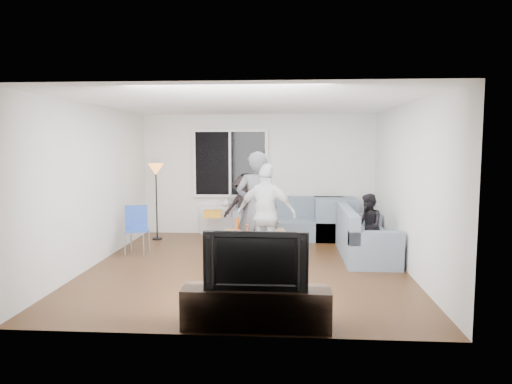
# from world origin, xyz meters

# --- Properties ---
(floor) EXTENTS (5.00, 5.50, 0.04)m
(floor) POSITION_xyz_m (0.00, 0.00, -0.02)
(floor) COLOR #56351C
(floor) RESTS_ON ground
(ceiling) EXTENTS (5.00, 5.50, 0.04)m
(ceiling) POSITION_xyz_m (0.00, 0.00, 2.62)
(ceiling) COLOR white
(ceiling) RESTS_ON ground
(wall_back) EXTENTS (5.00, 0.04, 2.60)m
(wall_back) POSITION_xyz_m (0.00, 2.77, 1.30)
(wall_back) COLOR silver
(wall_back) RESTS_ON ground
(wall_front) EXTENTS (5.00, 0.04, 2.60)m
(wall_front) POSITION_xyz_m (0.00, -2.77, 1.30)
(wall_front) COLOR silver
(wall_front) RESTS_ON ground
(wall_left) EXTENTS (0.04, 5.50, 2.60)m
(wall_left) POSITION_xyz_m (-2.52, 0.00, 1.30)
(wall_left) COLOR silver
(wall_left) RESTS_ON ground
(wall_right) EXTENTS (0.04, 5.50, 2.60)m
(wall_right) POSITION_xyz_m (2.52, 0.00, 1.30)
(wall_right) COLOR silver
(wall_right) RESTS_ON ground
(window_frame) EXTENTS (1.62, 0.06, 1.47)m
(window_frame) POSITION_xyz_m (-0.60, 2.69, 1.55)
(window_frame) COLOR white
(window_frame) RESTS_ON wall_back
(window_glass) EXTENTS (1.50, 0.02, 1.35)m
(window_glass) POSITION_xyz_m (-0.60, 2.65, 1.55)
(window_glass) COLOR black
(window_glass) RESTS_ON window_frame
(window_mullion) EXTENTS (0.05, 0.03, 1.35)m
(window_mullion) POSITION_xyz_m (-0.60, 2.64, 1.55)
(window_mullion) COLOR white
(window_mullion) RESTS_ON window_frame
(radiator) EXTENTS (1.30, 0.12, 0.62)m
(radiator) POSITION_xyz_m (-0.60, 2.65, 0.31)
(radiator) COLOR silver
(radiator) RESTS_ON floor
(potted_plant) EXTENTS (0.22, 0.20, 0.33)m
(potted_plant) POSITION_xyz_m (-0.31, 2.62, 0.79)
(potted_plant) COLOR #265C24
(potted_plant) RESTS_ON radiator
(vase) EXTENTS (0.21, 0.21, 0.18)m
(vase) POSITION_xyz_m (-0.69, 2.62, 0.71)
(vase) COLOR white
(vase) RESTS_ON radiator
(sofa_back_section) EXTENTS (2.30, 0.85, 0.85)m
(sofa_back_section) POSITION_xyz_m (0.69, 2.27, 0.42)
(sofa_back_section) COLOR slate
(sofa_back_section) RESTS_ON floor
(sofa_right_section) EXTENTS (2.00, 0.85, 0.85)m
(sofa_right_section) POSITION_xyz_m (2.02, 0.80, 0.42)
(sofa_right_section) COLOR slate
(sofa_right_section) RESTS_ON floor
(sofa_corner) EXTENTS (0.85, 0.85, 0.85)m
(sofa_corner) POSITION_xyz_m (1.63, 2.27, 0.42)
(sofa_corner) COLOR slate
(sofa_corner) RESTS_ON floor
(cushion_yellow) EXTENTS (0.42, 0.37, 0.14)m
(cushion_yellow) POSITION_xyz_m (-0.92, 2.25, 0.51)
(cushion_yellow) COLOR orange
(cushion_yellow) RESTS_ON sofa_back_section
(cushion_red) EXTENTS (0.37, 0.31, 0.13)m
(cushion_red) POSITION_xyz_m (-0.34, 2.33, 0.51)
(cushion_red) COLOR maroon
(cushion_red) RESTS_ON sofa_back_section
(coffee_table) EXTENTS (1.17, 0.74, 0.40)m
(coffee_table) POSITION_xyz_m (0.05, 0.98, 0.20)
(coffee_table) COLOR #9D744C
(coffee_table) RESTS_ON floor
(pitcher) EXTENTS (0.17, 0.17, 0.17)m
(pitcher) POSITION_xyz_m (-0.07, 0.99, 0.49)
(pitcher) COLOR #971B41
(pitcher) RESTS_ON coffee_table
(side_chair) EXTENTS (0.51, 0.51, 0.86)m
(side_chair) POSITION_xyz_m (-2.05, 0.73, 0.43)
(side_chair) COLOR #274BAC
(side_chair) RESTS_ON floor
(floor_lamp) EXTENTS (0.32, 0.32, 1.56)m
(floor_lamp) POSITION_xyz_m (-2.05, 2.02, 0.78)
(floor_lamp) COLOR orange
(floor_lamp) RESTS_ON floor
(player_left) EXTENTS (0.68, 0.45, 1.86)m
(player_left) POSITION_xyz_m (0.14, 0.18, 0.93)
(player_left) COLOR #454549
(player_left) RESTS_ON floor
(player_right) EXTENTS (1.05, 0.61, 1.67)m
(player_right) POSITION_xyz_m (0.30, 0.10, 0.84)
(player_right) COLOR silver
(player_right) RESTS_ON floor
(spectator_right) EXTENTS (0.47, 0.58, 1.13)m
(spectator_right) POSITION_xyz_m (2.02, 0.63, 0.57)
(spectator_right) COLOR black
(spectator_right) RESTS_ON floor
(spectator_back) EXTENTS (0.94, 0.67, 1.31)m
(spectator_back) POSITION_xyz_m (-0.28, 2.30, 0.65)
(spectator_back) COLOR black
(spectator_back) RESTS_ON floor
(tv_console) EXTENTS (1.60, 0.40, 0.44)m
(tv_console) POSITION_xyz_m (0.32, -2.50, 0.22)
(tv_console) COLOR #37281B
(tv_console) RESTS_ON floor
(television) EXTENTS (1.10, 0.14, 0.64)m
(television) POSITION_xyz_m (0.32, -2.50, 0.76)
(television) COLOR black
(television) RESTS_ON tv_console
(bottle_e) EXTENTS (0.07, 0.07, 0.19)m
(bottle_e) POSITION_xyz_m (0.38, 1.14, 0.49)
(bottle_e) COLOR black
(bottle_e) RESTS_ON coffee_table
(bottle_a) EXTENTS (0.07, 0.07, 0.22)m
(bottle_a) POSITION_xyz_m (-0.28, 1.08, 0.51)
(bottle_a) COLOR #EB5C0D
(bottle_a) RESTS_ON coffee_table
(bottle_d) EXTENTS (0.07, 0.07, 0.27)m
(bottle_d) POSITION_xyz_m (0.25, 0.92, 0.54)
(bottle_d) COLOR orange
(bottle_d) RESTS_ON coffee_table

